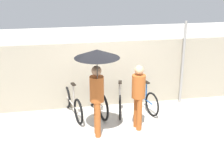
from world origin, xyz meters
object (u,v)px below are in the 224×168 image
(parked_bicycle_2, at_px, (120,98))
(pedestrian_center, at_px, (138,93))
(pedestrian_leading, at_px, (97,70))
(parked_bicycle_1, at_px, (96,99))
(parked_bicycle_3, at_px, (143,97))
(parked_bicycle_0, at_px, (72,103))

(parked_bicycle_2, bearing_deg, pedestrian_center, -157.27)
(pedestrian_leading, bearing_deg, pedestrian_center, -166.19)
(parked_bicycle_1, bearing_deg, pedestrian_center, -153.58)
(parked_bicycle_3, height_order, pedestrian_center, pedestrian_center)
(pedestrian_leading, bearing_deg, parked_bicycle_2, -120.54)
(parked_bicycle_0, xyz_separation_m, parked_bicycle_1, (0.65, 0.05, 0.02))
(parked_bicycle_3, bearing_deg, pedestrian_center, 144.48)
(parked_bicycle_3, xyz_separation_m, pedestrian_center, (-0.44, -1.10, 0.59))
(parked_bicycle_3, xyz_separation_m, pedestrian_leading, (-1.45, -1.33, 1.28))
(parked_bicycle_1, relative_size, pedestrian_center, 1.07)
(parked_bicycle_0, xyz_separation_m, parked_bicycle_2, (1.31, 0.04, -0.00))
(parked_bicycle_3, bearing_deg, parked_bicycle_1, 76.26)
(parked_bicycle_3, relative_size, pedestrian_leading, 0.76)
(parked_bicycle_1, height_order, parked_bicycle_3, parked_bicycle_3)
(pedestrian_leading, height_order, pedestrian_center, pedestrian_leading)
(pedestrian_leading, xyz_separation_m, pedestrian_center, (1.01, 0.24, -0.70))
(parked_bicycle_1, distance_m, pedestrian_center, 1.51)
(parked_bicycle_0, bearing_deg, parked_bicycle_1, -98.62)
(parked_bicycle_1, distance_m, parked_bicycle_2, 0.66)
(parked_bicycle_1, xyz_separation_m, parked_bicycle_3, (1.30, -0.01, -0.02))
(parked_bicycle_1, distance_m, parked_bicycle_3, 1.30)
(parked_bicycle_0, distance_m, parked_bicycle_1, 0.65)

